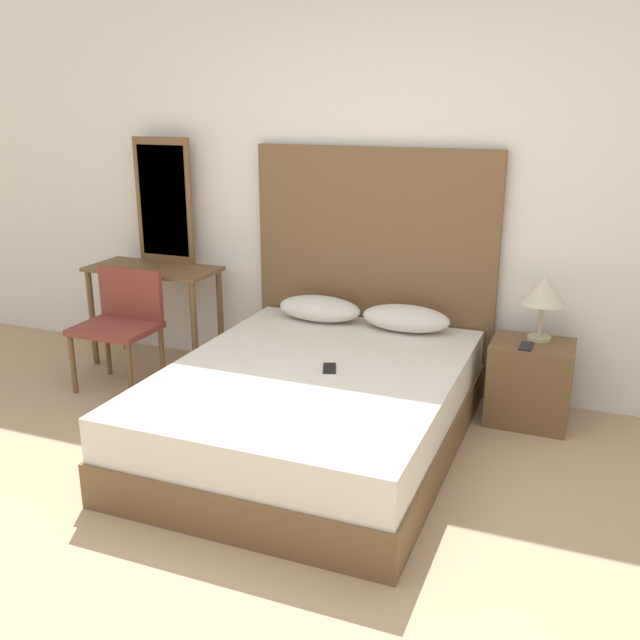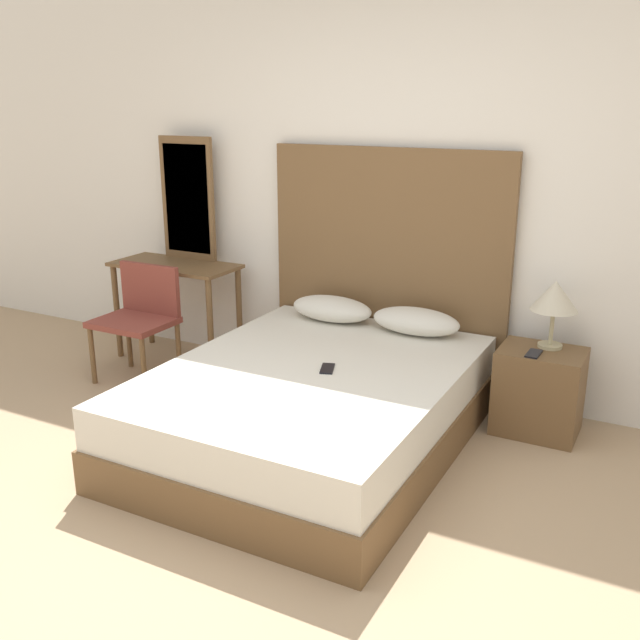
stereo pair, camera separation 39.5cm
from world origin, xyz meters
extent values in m
plane|color=tan|center=(0.00, 0.00, 0.00)|extent=(16.00, 16.00, 0.00)
cube|color=white|center=(0.00, 2.27, 1.35)|extent=(10.00, 0.06, 2.70)
cube|color=brown|center=(-0.09, 1.14, 0.12)|extent=(1.57, 2.05, 0.24)
cube|color=silver|center=(-0.09, 1.14, 0.35)|extent=(1.54, 2.01, 0.23)
cube|color=brown|center=(-0.09, 2.20, 0.80)|extent=(1.65, 0.05, 1.60)
ellipsoid|color=silver|center=(-0.39, 1.98, 0.55)|extent=(0.57, 0.29, 0.17)
ellipsoid|color=silver|center=(0.20, 1.98, 0.55)|extent=(0.57, 0.29, 0.17)
cube|color=black|center=(-0.01, 1.17, 0.47)|extent=(0.12, 0.17, 0.01)
cube|color=brown|center=(1.00, 1.92, 0.25)|extent=(0.48, 0.37, 0.51)
cylinder|color=tan|center=(1.03, 2.00, 0.52)|extent=(0.14, 0.14, 0.02)
cylinder|color=tan|center=(1.03, 2.00, 0.63)|extent=(0.02, 0.02, 0.21)
cone|color=beige|center=(1.03, 2.00, 0.82)|extent=(0.27, 0.27, 0.17)
cube|color=black|center=(0.97, 1.83, 0.51)|extent=(0.07, 0.15, 0.01)
cube|color=brown|center=(-1.66, 1.92, 0.72)|extent=(0.94, 0.44, 0.02)
cylinder|color=brown|center=(-2.09, 1.74, 0.36)|extent=(0.04, 0.04, 0.71)
cylinder|color=brown|center=(-1.23, 1.74, 0.36)|extent=(0.04, 0.04, 0.71)
cylinder|color=brown|center=(-2.09, 2.10, 0.36)|extent=(0.04, 0.04, 0.71)
cylinder|color=brown|center=(-1.23, 2.10, 0.36)|extent=(0.04, 0.04, 0.71)
cube|color=brown|center=(-1.66, 2.12, 1.19)|extent=(0.46, 0.03, 0.90)
cube|color=#B2BCC6|center=(-1.66, 2.11, 1.19)|extent=(0.39, 0.01, 0.79)
cube|color=brown|center=(-1.64, 1.43, 0.43)|extent=(0.52, 0.42, 0.04)
cube|color=brown|center=(-1.64, 1.62, 0.62)|extent=(0.49, 0.04, 0.35)
cylinder|color=brown|center=(-1.87, 1.25, 0.20)|extent=(0.04, 0.04, 0.41)
cylinder|color=brown|center=(-1.41, 1.25, 0.20)|extent=(0.04, 0.04, 0.41)
cylinder|color=brown|center=(-1.87, 1.61, 0.20)|extent=(0.04, 0.04, 0.41)
cylinder|color=brown|center=(-1.41, 1.61, 0.20)|extent=(0.04, 0.04, 0.41)
camera|label=1|loc=(1.31, -2.25, 1.90)|focal=40.00mm
camera|label=2|loc=(1.67, -2.09, 1.90)|focal=40.00mm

